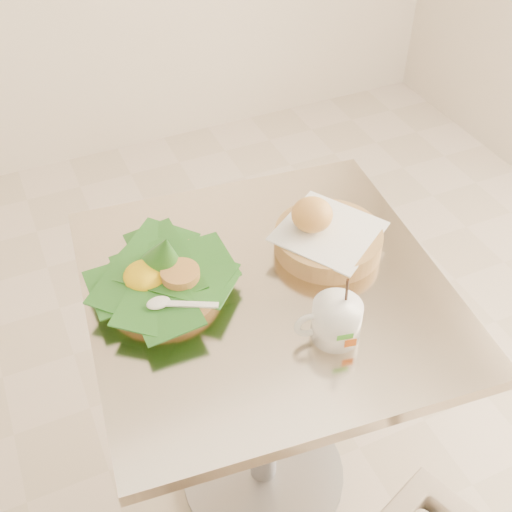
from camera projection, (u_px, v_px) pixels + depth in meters
name	position (u px, v px, depth m)	size (l,w,h in m)	color
floor	(213.00, 510.00, 1.71)	(3.60, 3.60, 0.00)	beige
cafe_table	(265.00, 355.00, 1.42)	(0.77, 0.77, 0.75)	gray
rice_basket	(162.00, 275.00, 1.24)	(0.28, 0.28, 0.14)	tan
bread_basket	(325.00, 235.00, 1.33)	(0.26, 0.26, 0.12)	tan
coffee_mug	(335.00, 320.00, 1.15)	(0.12, 0.10, 0.16)	white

